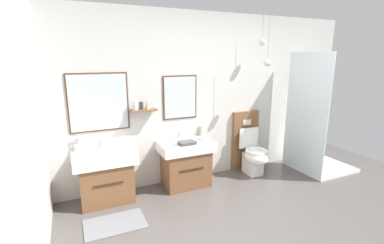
{
  "coord_description": "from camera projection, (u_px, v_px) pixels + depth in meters",
  "views": [
    {
      "loc": [
        -2.03,
        -1.84,
        1.87
      ],
      "look_at": [
        -0.48,
        1.61,
        0.98
      ],
      "focal_mm": 25.73,
      "sensor_mm": 36.0,
      "label": 1
    }
  ],
  "objects": [
    {
      "name": "wall_back",
      "position": [
        210.0,
        97.0,
        4.3
      ],
      "size": [
        4.95,
        0.57,
        2.51
      ],
      "color": "beige",
      "rests_on": "ground"
    },
    {
      "name": "wall_left",
      "position": [
        5.0,
        164.0,
        1.62
      ],
      "size": [
        0.12,
        4.0,
        2.51
      ],
      "primitive_type": "cube",
      "color": "beige",
      "rests_on": "ground"
    },
    {
      "name": "bath_mat",
      "position": [
        115.0,
        224.0,
        3.15
      ],
      "size": [
        0.68,
        0.44,
        0.01
      ],
      "primitive_type": "cube",
      "color": "slate",
      "rests_on": "ground"
    },
    {
      "name": "vanity_sink_left",
      "position": [
        106.0,
        175.0,
        3.6
      ],
      "size": [
        0.78,
        0.5,
        0.68
      ],
      "color": "brown",
      "rests_on": "ground"
    },
    {
      "name": "tap_on_left_sink",
      "position": [
        102.0,
        143.0,
        3.67
      ],
      "size": [
        0.03,
        0.13,
        0.11
      ],
      "color": "silver",
      "rests_on": "vanity_sink_left"
    },
    {
      "name": "vanity_sink_right",
      "position": [
        186.0,
        162.0,
        4.05
      ],
      "size": [
        0.78,
        0.5,
        0.68
      ],
      "color": "brown",
      "rests_on": "ground"
    },
    {
      "name": "tap_on_right_sink",
      "position": [
        181.0,
        133.0,
        4.12
      ],
      "size": [
        0.03,
        0.13,
        0.11
      ],
      "color": "silver",
      "rests_on": "vanity_sink_right"
    },
    {
      "name": "toilet",
      "position": [
        250.0,
        150.0,
        4.52
      ],
      "size": [
        0.48,
        0.62,
        1.0
      ],
      "color": "brown",
      "rests_on": "ground"
    },
    {
      "name": "toothbrush_cup",
      "position": [
        77.0,
        147.0,
        3.54
      ],
      "size": [
        0.07,
        0.07,
        0.21
      ],
      "color": "silver",
      "rests_on": "vanity_sink_left"
    },
    {
      "name": "soap_dispenser",
      "position": [
        200.0,
        131.0,
        4.25
      ],
      "size": [
        0.06,
        0.06,
        0.18
      ],
      "color": "gray",
      "rests_on": "vanity_sink_right"
    },
    {
      "name": "folded_hand_towel",
      "position": [
        187.0,
        143.0,
        3.83
      ],
      "size": [
        0.22,
        0.16,
        0.04
      ],
      "primitive_type": "cube",
      "color": "#47474C",
      "rests_on": "vanity_sink_right"
    },
    {
      "name": "shower_tray",
      "position": [
        314.0,
        146.0,
        4.6
      ],
      "size": [
        0.91,
        0.85,
        1.95
      ],
      "color": "white",
      "rests_on": "ground"
    }
  ]
}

